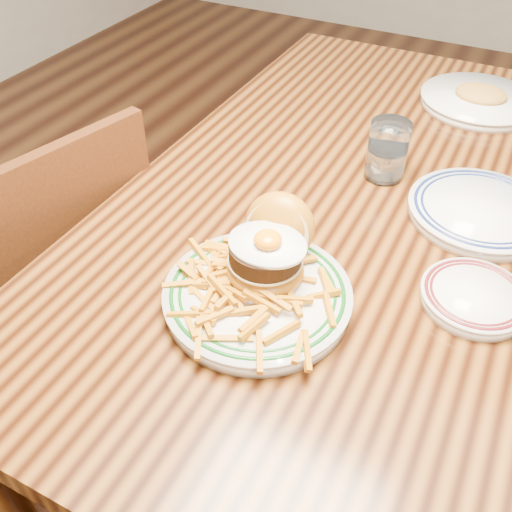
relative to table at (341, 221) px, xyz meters
The scene contains 8 objects.
floor 0.66m from the table, ahead, with size 6.00×6.00×0.00m, color black.
table is the anchor object (origin of this frame).
chair_left 0.69m from the table, 154.29° to the right, with size 0.50×0.50×0.89m.
main_plate 0.39m from the table, 92.32° to the right, with size 0.31×0.33×0.15m.
side_plate 0.39m from the table, 35.76° to the right, with size 0.18×0.18×0.03m.
rear_plate 0.29m from the table, ahead, with size 0.28×0.28×0.03m.
water_glass 0.18m from the table, 55.51° to the left, with size 0.08×0.08×0.13m.
far_plate 0.55m from the table, 70.84° to the left, with size 0.30×0.30×0.05m.
Camera 1 is at (0.29, -0.98, 1.44)m, focal length 40.00 mm.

